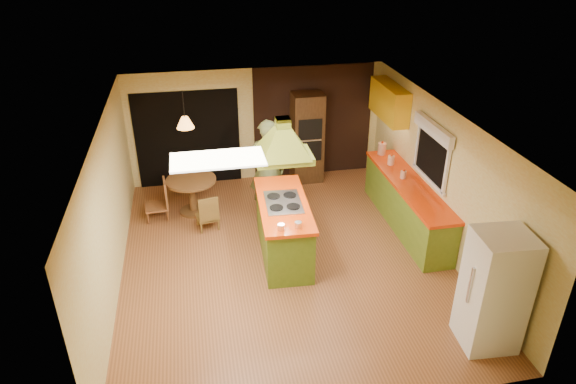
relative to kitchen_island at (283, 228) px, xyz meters
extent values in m
plane|color=#965831|center=(0.00, -0.14, -0.51)|extent=(6.50, 6.50, 0.00)
plane|color=beige|center=(0.00, 3.11, 0.74)|extent=(5.50, 0.00, 5.50)
plane|color=beige|center=(0.00, -3.39, 0.74)|extent=(5.50, 0.00, 5.50)
plane|color=beige|center=(-2.75, -0.14, 0.74)|extent=(0.00, 6.50, 6.50)
plane|color=beige|center=(2.75, -0.14, 0.74)|extent=(0.00, 6.50, 6.50)
plane|color=silver|center=(0.00, -0.14, 1.99)|extent=(6.50, 6.50, 0.00)
cube|color=#381E14|center=(1.25, 3.09, 0.74)|extent=(2.64, 0.03, 2.50)
cube|color=black|center=(-1.50, 3.09, 0.54)|extent=(2.20, 0.03, 2.10)
cube|color=olive|center=(2.45, 0.46, -0.08)|extent=(0.58, 3.00, 0.86)
cube|color=#E53807|center=(2.45, 0.46, 0.38)|extent=(0.62, 3.05, 0.06)
cube|color=yellow|center=(2.57, 2.06, 1.44)|extent=(0.34, 1.40, 0.70)
cube|color=black|center=(2.72, 0.26, 1.04)|extent=(0.03, 1.16, 0.96)
cube|color=white|center=(2.67, 0.26, 1.51)|extent=(0.10, 1.35, 0.22)
cube|color=white|center=(-1.10, -1.34, 1.97)|extent=(1.20, 0.60, 0.03)
cube|color=#58781E|center=(0.00, 0.00, -0.04)|extent=(0.85, 1.99, 0.95)
cube|color=#EA4007|center=(0.00, 0.00, 0.47)|extent=(0.92, 2.08, 0.06)
cube|color=silver|center=(0.00, 0.00, 0.51)|extent=(0.63, 0.89, 0.02)
cube|color=olive|center=(0.00, 0.00, 1.34)|extent=(0.92, 0.67, 0.11)
pyramid|color=olive|center=(0.00, 0.00, 1.84)|extent=(0.92, 0.67, 0.45)
cube|color=olive|center=(0.00, 0.00, 1.91)|extent=(0.22, 0.22, 0.15)
imported|color=#4B522B|center=(-0.05, 1.37, 0.48)|extent=(0.75, 0.52, 2.00)
cube|color=white|center=(2.34, -2.63, 0.35)|extent=(0.75, 0.72, 1.72)
cube|color=#482D17|center=(1.05, 2.81, 0.48)|extent=(0.66, 0.59, 1.99)
cube|color=black|center=(1.05, 2.51, 0.78)|extent=(0.51, 0.03, 0.45)
cube|color=black|center=(1.05, 2.51, 0.28)|extent=(0.51, 0.03, 0.45)
cylinder|color=brown|center=(-1.50, 1.77, 0.20)|extent=(0.98, 0.98, 0.05)
cylinder|color=brown|center=(-1.50, 1.77, -0.15)|extent=(0.14, 0.14, 0.69)
cylinder|color=brown|center=(-1.50, 1.77, -0.49)|extent=(0.55, 0.55, 0.05)
cone|color=#FF9E3F|center=(-1.50, 1.77, 1.39)|extent=(0.34, 0.34, 0.21)
cylinder|color=beige|center=(2.40, 1.80, 0.53)|extent=(0.18, 0.18, 0.24)
cylinder|color=#F8E2C7|center=(2.40, 1.29, 0.50)|extent=(0.13, 0.13, 0.18)
cylinder|color=beige|center=(2.40, 0.66, 0.48)|extent=(0.14, 0.14, 0.15)
camera|label=1|loc=(-1.37, -7.37, 4.65)|focal=32.00mm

